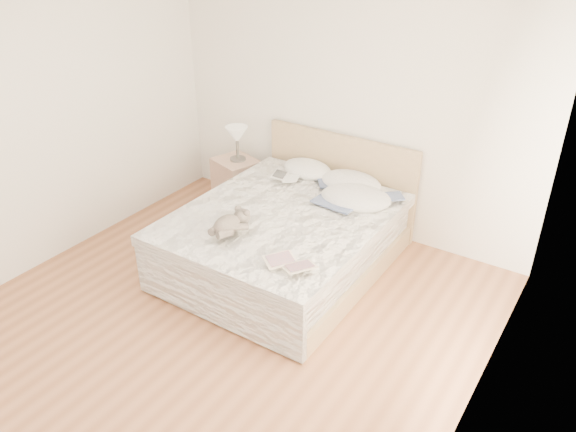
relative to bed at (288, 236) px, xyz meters
The scene contains 15 objects.
floor 1.23m from the bed, 90.00° to the right, with size 4.00×4.50×0.00m, color brown.
wall_back 1.49m from the bed, 90.00° to the left, with size 4.00×0.02×2.70m, color white.
wall_left 2.55m from the bed, 149.21° to the right, with size 0.02×4.50×2.70m, color white.
wall_right 2.55m from the bed, 30.79° to the right, with size 0.02×4.50×2.70m, color white.
window 2.46m from the bed, 24.16° to the right, with size 0.02×1.30×1.10m, color white.
bed is the anchor object (origin of this frame).
nightstand 1.36m from the bed, 148.69° to the left, with size 0.45×0.40×0.56m, color tan.
table_lamp 1.45m from the bed, 147.54° to the left, with size 0.26×0.26×0.38m.
pillow_left 0.89m from the bed, 109.31° to the left, with size 0.56×0.39×0.17m, color white.
pillow_middle 0.85m from the bed, 70.42° to the left, with size 0.63×0.44×0.19m, color white.
pillow_right 0.73m from the bed, 46.75° to the left, with size 0.66×0.46×0.20m, color silver.
blouse 0.67m from the bed, 53.68° to the left, with size 0.64×0.69×0.03m, color #3D4A6D, non-canonical shape.
photo_book 0.70m from the bed, 125.37° to the left, with size 0.30×0.21×0.02m, color white.
childrens_book 1.00m from the bed, 55.95° to the right, with size 0.36×0.24×0.02m, color beige.
teddy_bear 0.78m from the bed, 102.98° to the right, with size 0.24×0.34×0.18m, color #5B5047, non-canonical shape.
Camera 1 is at (2.48, -2.59, 3.02)m, focal length 35.00 mm.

